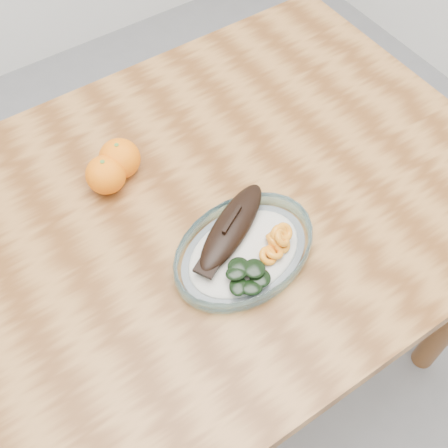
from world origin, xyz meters
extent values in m
plane|color=slate|center=(0.00, 0.00, 0.00)|extent=(3.00, 3.00, 0.00)
cube|color=brown|center=(0.00, 0.00, 0.73)|extent=(1.20, 0.80, 0.04)
cylinder|color=brown|center=(0.54, 0.34, 0.35)|extent=(0.06, 0.06, 0.71)
ellipsoid|color=white|center=(0.03, -0.13, 0.76)|extent=(0.50, 0.39, 0.01)
torus|color=#98D8EC|center=(0.03, -0.13, 0.77)|extent=(0.52, 0.52, 0.03)
ellipsoid|color=silver|center=(0.03, -0.13, 0.77)|extent=(0.45, 0.34, 0.02)
ellipsoid|color=black|center=(0.04, -0.09, 0.80)|extent=(0.20, 0.15, 0.03)
ellipsoid|color=black|center=(0.04, -0.09, 0.79)|extent=(0.17, 0.12, 0.02)
cube|color=black|center=(-0.04, -0.13, 0.80)|extent=(0.05, 0.05, 0.01)
cube|color=black|center=(0.04, -0.09, 0.81)|extent=(0.06, 0.03, 0.02)
torus|color=orange|center=(0.09, -0.14, 0.79)|extent=(0.04, 0.03, 0.04)
torus|color=orange|center=(0.06, -0.16, 0.79)|extent=(0.05, 0.05, 0.03)
torus|color=orange|center=(0.09, -0.16, 0.79)|extent=(0.05, 0.04, 0.04)
torus|color=orange|center=(0.08, -0.15, 0.79)|extent=(0.05, 0.04, 0.03)
torus|color=orange|center=(0.08, -0.15, 0.79)|extent=(0.02, 0.04, 0.04)
torus|color=orange|center=(0.07, -0.16, 0.79)|extent=(0.05, 0.05, 0.03)
torus|color=orange|center=(0.10, -0.15, 0.81)|extent=(0.04, 0.04, 0.03)
torus|color=orange|center=(0.09, -0.15, 0.81)|extent=(0.04, 0.04, 0.04)
torus|color=orange|center=(0.09, -0.15, 0.81)|extent=(0.04, 0.03, 0.04)
ellipsoid|color=black|center=(0.02, -0.17, 0.79)|extent=(0.05, 0.04, 0.01)
ellipsoid|color=black|center=(0.02, -0.19, 0.79)|extent=(0.04, 0.04, 0.01)
ellipsoid|color=black|center=(0.00, -0.16, 0.79)|extent=(0.04, 0.03, 0.01)
ellipsoid|color=black|center=(0.00, -0.16, 0.79)|extent=(0.04, 0.04, 0.01)
ellipsoid|color=black|center=(-0.02, -0.18, 0.79)|extent=(0.05, 0.05, 0.01)
ellipsoid|color=black|center=(0.00, -0.20, 0.79)|extent=(0.05, 0.04, 0.01)
ellipsoid|color=black|center=(-0.01, -0.16, 0.80)|extent=(0.04, 0.04, 0.01)
ellipsoid|color=black|center=(0.00, -0.16, 0.80)|extent=(0.04, 0.04, 0.01)
ellipsoid|color=black|center=(0.02, -0.17, 0.80)|extent=(0.04, 0.04, 0.01)
sphere|color=orange|center=(-0.09, 0.13, 0.79)|extent=(0.07, 0.07, 0.07)
sphere|color=orange|center=(-0.05, 0.15, 0.79)|extent=(0.08, 0.08, 0.08)
camera|label=1|loc=(-0.27, -0.52, 1.56)|focal=45.00mm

